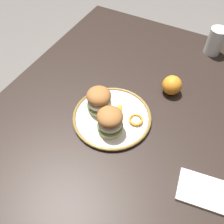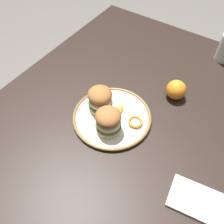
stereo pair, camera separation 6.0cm
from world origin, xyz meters
The scene contains 9 objects.
ground_plane centered at (0.00, 0.00, 0.00)m, with size 8.00×8.00×0.00m, color slate.
dining_table centered at (0.00, 0.00, 0.66)m, with size 1.32×1.06×0.74m.
dinner_plate centered at (-0.07, 0.03, 0.75)m, with size 0.31×0.31×0.02m.
sandwich_half_left centered at (-0.13, 0.01, 0.81)m, with size 0.13×0.13×0.10m.
sandwich_half_right centered at (-0.06, 0.10, 0.81)m, with size 0.13×0.13×0.10m.
orange_peel_curled centered at (-0.05, -0.06, 0.77)m, with size 0.06×0.06×0.01m.
orange_peel_strip_long centered at (-0.04, 0.02, 0.77)m, with size 0.07×0.03×0.01m.
whole_orange centered at (0.17, -0.12, 0.79)m, with size 0.08×0.08×0.08m, color orange.
folded_napkin centered at (-0.20, -0.37, 0.75)m, with size 0.17×0.11×0.01m, color white.
Camera 2 is at (-0.56, -0.29, 1.52)m, focal length 39.34 mm.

